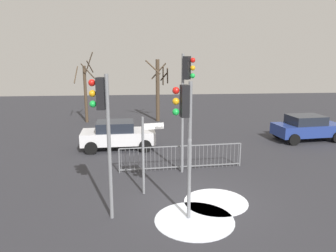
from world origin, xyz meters
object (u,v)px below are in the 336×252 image
(traffic_light_foreground_right, at_px, (185,121))
(traffic_light_rear_left, at_px, (186,88))
(bare_tree_centre, at_px, (86,91))
(car_blue_near, at_px, (307,127))
(direction_sign_post, at_px, (145,151))
(car_white_far, at_px, (118,134))
(traffic_light_foreground_left, at_px, (103,115))
(bare_tree_left, at_px, (158,88))

(traffic_light_foreground_right, distance_m, traffic_light_rear_left, 3.96)
(bare_tree_centre, bearing_deg, car_blue_near, -25.31)
(car_blue_near, height_order, bare_tree_centre, bare_tree_centre)
(direction_sign_post, height_order, car_blue_near, direction_sign_post)
(direction_sign_post, relative_size, car_blue_near, 0.71)
(car_white_far, height_order, bare_tree_centre, bare_tree_centre)
(traffic_light_foreground_left, xyz_separation_m, direction_sign_post, (1.21, 1.67, -1.61))
(bare_tree_centre, bearing_deg, car_white_far, -69.33)
(traffic_light_rear_left, distance_m, car_white_far, 5.67)
(traffic_light_foreground_right, height_order, traffic_light_foreground_left, traffic_light_foreground_left)
(traffic_light_foreground_left, bearing_deg, bare_tree_left, -0.59)
(car_white_far, bearing_deg, bare_tree_left, 67.49)
(traffic_light_foreground_right, xyz_separation_m, car_white_far, (-2.44, 7.75, -2.27))
(traffic_light_foreground_right, height_order, car_blue_near, traffic_light_foreground_right)
(traffic_light_foreground_left, distance_m, traffic_light_rear_left, 4.65)
(direction_sign_post, distance_m, car_blue_near, 11.54)
(car_blue_near, height_order, bare_tree_left, bare_tree_left)
(traffic_light_rear_left, bearing_deg, bare_tree_centre, -121.11)
(traffic_light_foreground_right, height_order, bare_tree_left, bare_tree_left)
(bare_tree_left, xyz_separation_m, bare_tree_centre, (-5.28, 0.00, -0.16))
(traffic_light_foreground_left, bearing_deg, car_white_far, 9.96)
(car_white_far, xyz_separation_m, bare_tree_left, (2.60, 7.10, 1.73))
(bare_tree_left, bearing_deg, bare_tree_centre, 179.97)
(car_white_far, bearing_deg, direction_sign_post, -79.60)
(car_white_far, distance_m, bare_tree_left, 7.76)
(car_white_far, bearing_deg, traffic_light_rear_left, -54.44)
(traffic_light_foreground_left, distance_m, bare_tree_left, 14.81)
(traffic_light_foreground_left, relative_size, direction_sign_post, 1.55)
(car_blue_near, xyz_separation_m, bare_tree_centre, (-13.48, 6.37, 1.57))
(traffic_light_rear_left, bearing_deg, bare_tree_left, -146.32)
(traffic_light_foreground_right, xyz_separation_m, bare_tree_centre, (-5.12, 14.86, -0.70))
(car_blue_near, xyz_separation_m, bare_tree_left, (-8.20, 6.37, 1.73))
(traffic_light_foreground_left, height_order, bare_tree_left, bare_tree_left)
(direction_sign_post, bearing_deg, traffic_light_rear_left, 38.14)
(direction_sign_post, relative_size, bare_tree_centre, 0.55)
(traffic_light_foreground_left, distance_m, direction_sign_post, 2.62)
(car_blue_near, relative_size, bare_tree_left, 0.87)
(traffic_light_foreground_right, distance_m, bare_tree_centre, 15.73)
(traffic_light_rear_left, distance_m, bare_tree_centre, 12.44)
(traffic_light_rear_left, distance_m, direction_sign_post, 3.27)
(bare_tree_left, bearing_deg, traffic_light_foreground_right, -90.61)
(traffic_light_foreground_right, relative_size, car_white_far, 1.07)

